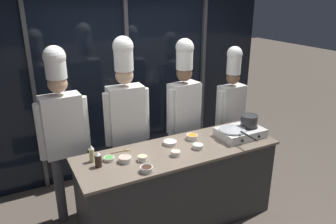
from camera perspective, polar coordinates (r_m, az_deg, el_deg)
ground_plane at (r=4.08m, az=1.71°, el=-18.38°), size 24.00×24.00×0.00m
window_wall_back at (r=4.71m, az=-7.10°, el=5.43°), size 4.41×0.09×2.70m
demo_counter at (r=3.80m, az=1.78°, el=-12.84°), size 2.23×0.72×0.94m
portable_stove at (r=3.93m, az=12.46°, el=-3.48°), size 0.53×0.37×0.11m
frying_pan at (r=3.83m, az=11.19°, el=-2.76°), size 0.32×0.55×0.05m
stock_pot at (r=3.96m, az=13.96°, el=-1.42°), size 0.23×0.20×0.13m
squeeze_bottle_soy at (r=3.27m, az=-12.07°, el=-8.11°), size 0.07×0.07×0.16m
squeeze_bottle_oil at (r=3.37m, az=-13.14°, el=-7.10°), size 0.05×0.05×0.18m
prep_bowl_chicken at (r=3.42m, az=1.34°, el=-7.14°), size 0.10×0.10×0.05m
prep_bowl_carrots at (r=3.79m, az=4.22°, el=-4.30°), size 0.13×0.13×0.06m
prep_bowl_onion at (r=3.67m, az=0.35°, el=-5.31°), size 0.16×0.16×0.04m
prep_bowl_bean_sprouts at (r=3.58m, az=5.23°, el=-5.94°), size 0.12×0.12×0.05m
prep_bowl_scallions at (r=3.39m, az=-10.22°, el=-7.97°), size 0.11×0.11×0.04m
prep_bowl_soy_glaze at (r=3.15m, az=-3.77°, el=-9.84°), size 0.13×0.13×0.05m
prep_bowl_shrimp at (r=3.33m, az=-7.48°, el=-8.11°), size 0.13×0.13×0.06m
prep_bowl_ginger at (r=3.34m, az=-4.48°, el=-7.99°), size 0.10×0.10×0.05m
serving_spoon_slotted at (r=3.56m, az=-7.60°, el=-6.64°), size 0.22×0.05×0.02m
chef_head at (r=3.70m, az=-17.92°, el=-1.87°), size 0.55×0.24×2.05m
chef_sous at (r=3.82m, az=-7.32°, el=0.22°), size 0.54×0.23×2.10m
chef_line at (r=4.15m, az=2.77°, el=1.41°), size 0.51×0.26×2.03m
chef_pastry at (r=4.56m, az=10.96°, el=1.49°), size 0.49×0.21×1.88m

